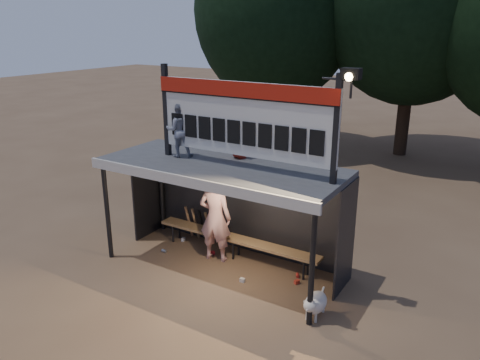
# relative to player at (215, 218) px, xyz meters

# --- Properties ---
(ground) EXTENTS (80.00, 80.00, 0.00)m
(ground) POSITION_rel_player_xyz_m (0.34, -0.25, -0.99)
(ground) COLOR brown
(ground) RESTS_ON ground
(player) EXTENTS (0.80, 0.60, 1.98)m
(player) POSITION_rel_player_xyz_m (0.00, 0.00, 0.00)
(player) COLOR white
(player) RESTS_ON ground
(child_a) EXTENTS (0.70, 0.67, 1.13)m
(child_a) POSITION_rel_player_xyz_m (-0.71, -0.22, 1.90)
(child_a) COLOR gray
(child_a) RESTS_ON dugout_shelter
(child_b) EXTENTS (0.49, 0.43, 0.84)m
(child_b) POSITION_rel_player_xyz_m (0.42, 0.32, 1.75)
(child_b) COLOR maroon
(child_b) RESTS_ON dugout_shelter
(dugout_shelter) EXTENTS (5.10, 2.08, 2.32)m
(dugout_shelter) POSITION_rel_player_xyz_m (0.34, -0.00, 0.86)
(dugout_shelter) COLOR #3D3D3F
(dugout_shelter) RESTS_ON ground
(scoreboard_assembly) EXTENTS (4.10, 0.27, 1.99)m
(scoreboard_assembly) POSITION_rel_player_xyz_m (0.89, -0.26, 2.33)
(scoreboard_assembly) COLOR black
(scoreboard_assembly) RESTS_ON dugout_shelter
(bench) EXTENTS (4.00, 0.35, 0.48)m
(bench) POSITION_rel_player_xyz_m (0.34, 0.30, -0.56)
(bench) COLOR #967147
(bench) RESTS_ON ground
(tree_left) EXTENTS (6.46, 6.46, 9.27)m
(tree_left) POSITION_rel_player_xyz_m (-3.66, 9.75, 4.52)
(tree_left) COLOR black
(tree_left) RESTS_ON ground
(dog) EXTENTS (0.36, 0.81, 0.49)m
(dog) POSITION_rel_player_xyz_m (2.73, -0.90, -0.71)
(dog) COLOR silver
(dog) RESTS_ON ground
(bats) EXTENTS (0.68, 0.35, 0.84)m
(bats) POSITION_rel_player_xyz_m (-0.88, 0.57, -0.56)
(bats) COLOR #966A46
(bats) RESTS_ON ground
(litter) EXTENTS (3.78, 1.09, 0.08)m
(litter) POSITION_rel_player_xyz_m (0.88, -0.14, -0.95)
(litter) COLOR #A82C1C
(litter) RESTS_ON ground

